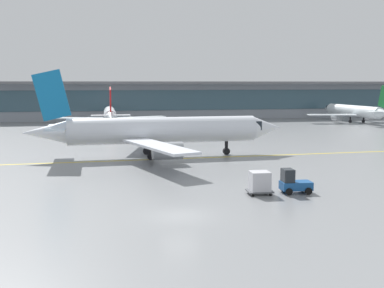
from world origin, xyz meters
name	(u,v)px	position (x,y,z in m)	size (l,w,h in m)	color
ground_plane	(180,216)	(0.00, 0.00, 0.00)	(400.00, 400.00, 0.00)	gray
taxiway_centreline_stripe	(166,159)	(2.31, 25.12, 0.00)	(110.00, 0.36, 0.01)	yellow
terminal_concourse	(123,100)	(0.00, 90.22, 4.92)	(224.45, 11.00, 9.60)	#8C939E
gate_airplane_1	(110,114)	(-3.64, 71.11, 2.56)	(23.98, 25.69, 8.54)	white
gate_airplane_2	(354,111)	(53.17, 70.96, 2.63)	(24.52, 26.48, 8.77)	white
taxiing_regional_jet	(160,131)	(1.88, 27.11, 3.28)	(32.98, 30.69, 10.94)	silver
baggage_tug	(293,183)	(10.59, 5.10, 0.89)	(2.66, 1.72, 2.10)	#194C8C
cargo_dolly_lead	(260,182)	(7.63, 5.24, 1.05)	(2.17, 1.69, 1.94)	#595B60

